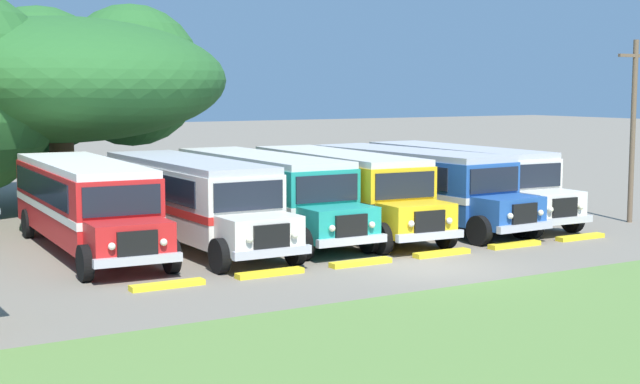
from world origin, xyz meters
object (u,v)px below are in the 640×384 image
Objects in this scene: parked_bus_slot_3 at (340,187)px; parked_bus_slot_4 at (412,183)px; broad_shade_tree at (40,82)px; utility_pole at (633,125)px; parked_bus_slot_5 at (461,179)px; parked_bus_slot_1 at (190,197)px; parked_bus_slot_2 at (264,190)px; parked_bus_slot_0 at (85,201)px.

parked_bus_slot_3 and parked_bus_slot_4 have the same top height.
broad_shade_tree reaches higher than utility_pole.
broad_shade_tree reaches higher than parked_bus_slot_5.
parked_bus_slot_4 is 16.83m from broad_shade_tree.
parked_bus_slot_1 is at bearing -86.99° from parked_bus_slot_5.
parked_bus_slot_1 is 1.00× the size of parked_bus_slot_4.
parked_bus_slot_5 is at bearing 138.98° from utility_pole.
parked_bus_slot_1 is at bearing -79.29° from parked_bus_slot_2.
parked_bus_slot_5 is 1.56× the size of utility_pole.
utility_pole is (18.13, -16.35, -1.66)m from broad_shade_tree.
broad_shade_tree is (1.67, 11.61, 3.80)m from parked_bus_slot_0.
parked_bus_slot_0 is 0.68× the size of broad_shade_tree.
broad_shade_tree reaches higher than parked_bus_slot_4.
parked_bus_slot_1 is at bearing -82.68° from broad_shade_tree.
parked_bus_slot_3 is (5.85, 0.03, 0.00)m from parked_bus_slot_1.
parked_bus_slot_4 and parked_bus_slot_5 have the same top height.
parked_bus_slot_4 is (3.10, -0.18, 0.00)m from parked_bus_slot_3.
parked_bus_slot_2 is at bearing 100.42° from parked_bus_slot_1.
parked_bus_slot_3 is at bearing 159.56° from utility_pole.
parked_bus_slot_0 is 1.00× the size of parked_bus_slot_4.
broad_shade_tree is at bearing -130.85° from parked_bus_slot_5.
parked_bus_slot_3 is 5.82m from parked_bus_slot_5.
utility_pole is (13.53, -4.48, 2.14)m from parked_bus_slot_2.
parked_bus_slot_0 is 12.25m from parked_bus_slot_4.
parked_bus_slot_0 is 14.94m from parked_bus_slot_5.
parked_bus_slot_2 is 14.41m from utility_pole.
utility_pole is at bearing 79.98° from parked_bus_slot_0.
parked_bus_slot_0 is at bearing 166.52° from utility_pole.
parked_bus_slot_5 is at bearing 96.21° from parked_bus_slot_4.
utility_pole is at bearing 50.56° from parked_bus_slot_5.
utility_pole reaches higher than parked_bus_slot_3.
parked_bus_slot_0 is at bearing -97.29° from parked_bus_slot_4.
parked_bus_slot_1 and parked_bus_slot_2 have the same top height.
broad_shade_tree is at bearing -158.22° from parked_bus_slot_2.
parked_bus_slot_5 is (5.81, 0.26, 0.00)m from parked_bus_slot_3.
utility_pole is at bearing 76.90° from parked_bus_slot_1.
parked_bus_slot_5 is (2.71, 0.43, 0.00)m from parked_bus_slot_4.
parked_bus_slot_1 and parked_bus_slot_3 have the same top height.
parked_bus_slot_1 is at bearing -93.81° from parked_bus_slot_4.
broad_shade_tree is 2.32× the size of utility_pole.
parked_bus_slot_0 is 9.15m from parked_bus_slot_3.
broad_shade_tree is (-13.26, 12.12, 3.80)m from parked_bus_slot_5.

